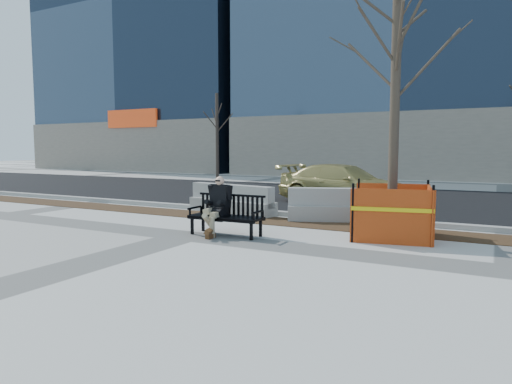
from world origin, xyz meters
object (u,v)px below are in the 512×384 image
sedan (344,204)px  jersey_barrier_left (231,213)px  jersey_barrier_right (347,221)px  tree_fence (391,238)px  bench (226,235)px  seated_man (218,234)px

sedan → jersey_barrier_left: 4.14m
sedan → jersey_barrier_right: sedan is taller
tree_fence → jersey_barrier_right: bearing=131.1°
jersey_barrier_left → sedan: bearing=69.2°
bench → seated_man: 0.23m
bench → sedan: size_ratio=0.36×
bench → jersey_barrier_right: bench is taller
tree_fence → sedan: 5.62m
bench → seated_man: seated_man is taller
sedan → jersey_barrier_left: sedan is taller
tree_fence → jersey_barrier_right: 2.16m
seated_man → jersey_barrier_right: (1.94, 2.97, 0.00)m
sedan → jersey_barrier_right: 3.57m
bench → tree_fence: size_ratio=0.28×
sedan → jersey_barrier_left: (-2.21, -3.50, 0.00)m
jersey_barrier_left → jersey_barrier_right: 3.33m
tree_fence → jersey_barrier_left: size_ratio=2.03×
seated_man → sedan: size_ratio=0.27×
seated_man → jersey_barrier_right: 3.55m
jersey_barrier_left → jersey_barrier_right: jersey_barrier_right is taller
tree_fence → sedan: (-2.54, 5.01, 0.00)m
tree_fence → jersey_barrier_left: 4.99m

